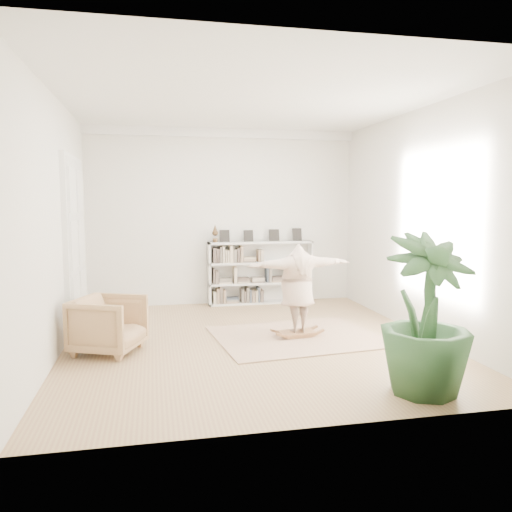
{
  "coord_description": "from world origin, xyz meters",
  "views": [
    {
      "loc": [
        -1.45,
        -7.29,
        2.12
      ],
      "look_at": [
        0.15,
        0.4,
        1.27
      ],
      "focal_mm": 35.0,
      "sensor_mm": 36.0,
      "label": 1
    }
  ],
  "objects_px": {
    "houseplant": "(426,314)",
    "rocker_board": "(297,333)",
    "bookshelf": "(260,273)",
    "armchair": "(109,325)",
    "person": "(298,285)"
  },
  "relations": [
    {
      "from": "houseplant",
      "to": "rocker_board",
      "type": "bearing_deg",
      "value": 106.31
    },
    {
      "from": "bookshelf",
      "to": "rocker_board",
      "type": "bearing_deg",
      "value": -90.01
    },
    {
      "from": "bookshelf",
      "to": "houseplant",
      "type": "bearing_deg",
      "value": -82.09
    },
    {
      "from": "armchair",
      "to": "rocker_board",
      "type": "distance_m",
      "value": 2.85
    },
    {
      "from": "person",
      "to": "houseplant",
      "type": "distance_m",
      "value": 2.59
    },
    {
      "from": "rocker_board",
      "to": "person",
      "type": "xyz_separation_m",
      "value": [
        0.0,
        0.0,
        0.76
      ]
    },
    {
      "from": "person",
      "to": "bookshelf",
      "type": "bearing_deg",
      "value": -96.24
    },
    {
      "from": "armchair",
      "to": "rocker_board",
      "type": "bearing_deg",
      "value": -62.76
    },
    {
      "from": "bookshelf",
      "to": "armchair",
      "type": "height_order",
      "value": "bookshelf"
    },
    {
      "from": "houseplant",
      "to": "person",
      "type": "bearing_deg",
      "value": 106.31
    },
    {
      "from": "bookshelf",
      "to": "armchair",
      "type": "xyz_separation_m",
      "value": [
        -2.83,
        -2.96,
        -0.24
      ]
    },
    {
      "from": "armchair",
      "to": "person",
      "type": "bearing_deg",
      "value": -62.76
    },
    {
      "from": "person",
      "to": "houseplant",
      "type": "bearing_deg",
      "value": 100.07
    },
    {
      "from": "houseplant",
      "to": "armchair",
      "type": "bearing_deg",
      "value": 147.39
    },
    {
      "from": "person",
      "to": "houseplant",
      "type": "height_order",
      "value": "houseplant"
    }
  ]
}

